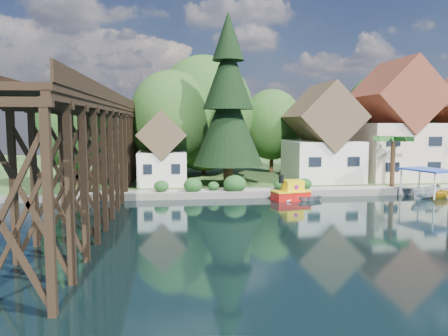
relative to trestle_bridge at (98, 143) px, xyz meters
The scene contains 16 objects.
ground 17.64m from the trestle_bridge, 17.91° to the right, with size 140.00×140.00×0.00m, color black.
bank 33.36m from the trestle_bridge, 60.97° to the left, with size 140.00×52.00×0.50m, color #28451B.
seawall 20.82m from the trestle_bridge, ahead, with size 60.00×0.40×0.62m, color slate.
promenade 22.90m from the trestle_bridge, 10.63° to the left, with size 50.00×2.60×0.06m, color gray.
trestle_bridge is the anchor object (origin of this frame).
house_left 25.42m from the trestle_bridge, 25.21° to the left, with size 7.64×8.64×11.02m.
house_center 33.96m from the trestle_bridge, 19.49° to the left, with size 8.65×9.18×13.89m.
shed 10.69m from the trestle_bridge, 61.81° to the left, with size 5.09×5.40×7.85m.
bg_trees 23.48m from the trestle_bridge, 43.41° to the left, with size 49.90×13.30×10.57m.
shrubs 12.79m from the trestle_bridge, 19.72° to the left, with size 15.76×2.47×1.70m.
conifer 14.59m from the trestle_bridge, 33.02° to the left, with size 7.21×7.21×17.75m.
palm_tree 28.97m from the trestle_bridge, 10.02° to the left, with size 4.03×4.03×5.47m.
tugboat 17.50m from the trestle_bridge, ahead, with size 3.68×2.55×2.43m.
boat_white_a 18.44m from the trestle_bridge, ahead, with size 2.87×4.01×0.83m, color white.
boat_canopy 29.92m from the trestle_bridge, ahead, with size 4.16×5.03×2.79m.
boat_yellow 31.34m from the trestle_bridge, ahead, with size 2.41×2.79×1.47m, color gold.
Camera 1 is at (-9.86, -31.98, 7.10)m, focal length 35.00 mm.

